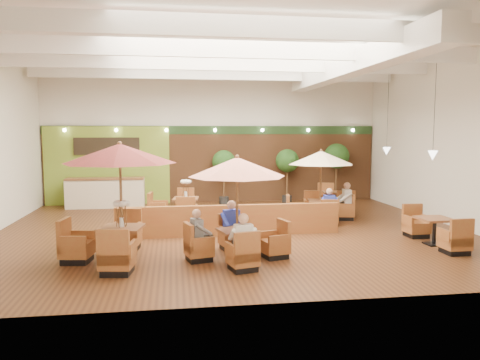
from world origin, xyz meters
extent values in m
plane|color=#381E0F|center=(0.00, 0.00, 0.00)|extent=(14.00, 14.00, 0.00)
cube|color=silver|center=(0.00, 6.00, 2.75)|extent=(14.00, 0.04, 5.50)
cube|color=silver|center=(0.00, -6.00, 2.75)|extent=(14.00, 0.04, 5.50)
cube|color=silver|center=(7.00, 0.00, 2.75)|extent=(0.04, 12.00, 5.50)
cube|color=white|center=(0.00, 0.00, 5.50)|extent=(14.00, 12.00, 0.04)
cube|color=brown|center=(0.00, 5.94, 1.60)|extent=(13.90, 0.10, 3.20)
cube|color=#1E3819|center=(0.00, 5.93, 3.05)|extent=(13.90, 0.12, 0.35)
cube|color=olive|center=(-4.40, 5.88, 1.60)|extent=(5.00, 0.08, 3.20)
cube|color=black|center=(-4.40, 5.80, 2.40)|extent=(2.60, 0.08, 0.70)
cube|color=white|center=(3.50, 0.00, 4.95)|extent=(0.60, 11.00, 0.60)
cube|color=white|center=(0.00, -4.00, 5.15)|extent=(13.60, 0.12, 0.45)
cube|color=white|center=(0.00, -1.30, 5.15)|extent=(13.60, 0.12, 0.45)
cube|color=white|center=(0.00, 1.30, 5.15)|extent=(13.60, 0.12, 0.45)
cube|color=white|center=(0.00, 4.00, 5.15)|extent=(13.60, 0.12, 0.45)
cylinder|color=black|center=(5.80, -1.00, 3.90)|extent=(0.01, 0.01, 3.20)
cone|color=white|center=(5.80, -1.00, 2.30)|extent=(0.28, 0.28, 0.28)
cylinder|color=black|center=(5.80, 2.00, 3.90)|extent=(0.01, 0.01, 3.20)
cone|color=white|center=(5.80, 2.00, 2.30)|extent=(0.28, 0.28, 0.28)
sphere|color=#FFEAC6|center=(-6.00, 5.70, 3.05)|extent=(0.14, 0.14, 0.14)
sphere|color=#FFEAC6|center=(-4.00, 5.70, 3.05)|extent=(0.14, 0.14, 0.14)
sphere|color=#FFEAC6|center=(-2.00, 5.70, 3.05)|extent=(0.14, 0.14, 0.14)
sphere|color=#FFEAC6|center=(0.00, 5.70, 3.05)|extent=(0.14, 0.14, 0.14)
sphere|color=#FFEAC6|center=(2.00, 5.70, 3.05)|extent=(0.14, 0.14, 0.14)
sphere|color=#FFEAC6|center=(4.00, 5.70, 3.05)|extent=(0.14, 0.14, 0.14)
sphere|color=#FFEAC6|center=(6.00, 5.70, 3.05)|extent=(0.14, 0.14, 0.14)
cube|color=beige|center=(-4.40, 5.10, 0.55)|extent=(3.00, 0.70, 1.10)
cube|color=brown|center=(-4.40, 5.10, 1.15)|extent=(3.00, 0.75, 0.06)
cube|color=brown|center=(-0.16, -0.58, 0.45)|extent=(6.47, 0.20, 0.90)
cube|color=brown|center=(-2.95, -2.83, 0.77)|extent=(1.04, 1.04, 0.06)
cylinder|color=black|center=(-2.95, -2.83, 0.40)|extent=(0.11, 0.11, 0.71)
cube|color=black|center=(-2.95, -2.83, 0.02)|extent=(0.55, 0.55, 0.04)
cube|color=brown|center=(-2.95, -3.85, 0.32)|extent=(0.76, 0.76, 0.34)
cube|color=brown|center=(-2.91, -4.12, 0.64)|extent=(0.67, 0.21, 0.75)
cube|color=brown|center=(-3.26, -3.80, 0.54)|extent=(0.17, 0.60, 0.30)
cube|color=brown|center=(-2.64, -3.90, 0.54)|extent=(0.17, 0.60, 0.30)
cube|color=black|center=(-2.95, -3.85, 0.08)|extent=(0.67, 0.67, 0.15)
cube|color=brown|center=(-2.95, -1.81, 0.32)|extent=(0.76, 0.76, 0.34)
cube|color=brown|center=(-2.99, -1.53, 0.64)|extent=(0.67, 0.21, 0.75)
cube|color=brown|center=(-2.64, -1.86, 0.54)|extent=(0.17, 0.60, 0.30)
cube|color=brown|center=(-3.26, -1.76, 0.54)|extent=(0.17, 0.60, 0.30)
cube|color=black|center=(-2.95, -1.81, 0.08)|extent=(0.67, 0.67, 0.15)
cube|color=brown|center=(-3.97, -2.83, 0.32)|extent=(0.76, 0.76, 0.34)
cube|color=brown|center=(-3.69, -2.79, 0.64)|extent=(0.21, 0.67, 0.75)
cube|color=brown|center=(-3.92, -2.52, 0.54)|extent=(0.60, 0.17, 0.30)
cube|color=brown|center=(-4.01, -3.14, 0.54)|extent=(0.60, 0.17, 0.30)
cube|color=black|center=(-3.97, -2.83, 0.08)|extent=(0.67, 0.67, 0.15)
cylinder|color=brown|center=(-2.95, -2.83, 1.34)|extent=(0.06, 0.06, 2.68)
cone|color=#5C1D1B|center=(-2.95, -2.83, 2.50)|extent=(2.58, 2.58, 0.45)
sphere|color=brown|center=(-2.95, -2.83, 2.73)|extent=(0.10, 0.10, 0.10)
cylinder|color=silver|center=(-2.95, -2.83, 0.91)|extent=(0.10, 0.10, 0.22)
cube|color=brown|center=(-0.28, -3.08, 0.68)|extent=(0.98, 0.98, 0.06)
cylinder|color=black|center=(-0.28, -3.08, 0.35)|extent=(0.09, 0.09, 0.62)
cube|color=black|center=(-0.28, -3.08, 0.02)|extent=(0.52, 0.52, 0.04)
cube|color=brown|center=(-0.28, -3.98, 0.28)|extent=(0.71, 0.71, 0.30)
cube|color=brown|center=(-0.34, -4.22, 0.57)|extent=(0.59, 0.24, 0.66)
cube|color=brown|center=(-0.55, -4.05, 0.47)|extent=(0.20, 0.52, 0.27)
cube|color=brown|center=(-0.02, -3.91, 0.47)|extent=(0.20, 0.52, 0.27)
cube|color=black|center=(-0.28, -3.98, 0.07)|extent=(0.63, 0.63, 0.13)
cube|color=brown|center=(-0.28, -2.18, 0.28)|extent=(0.71, 0.71, 0.30)
cube|color=brown|center=(-0.22, -1.94, 0.57)|extent=(0.59, 0.24, 0.66)
cube|color=brown|center=(-0.02, -2.11, 0.47)|extent=(0.20, 0.52, 0.27)
cube|color=brown|center=(-0.55, -2.25, 0.47)|extent=(0.20, 0.52, 0.27)
cube|color=black|center=(-0.28, -2.18, 0.07)|extent=(0.63, 0.63, 0.13)
cube|color=brown|center=(-1.18, -3.08, 0.28)|extent=(0.71, 0.71, 0.30)
cube|color=brown|center=(-0.94, -3.14, 0.57)|extent=(0.24, 0.59, 0.66)
cube|color=brown|center=(-1.25, -2.81, 0.47)|extent=(0.52, 0.20, 0.27)
cube|color=brown|center=(-1.11, -3.35, 0.47)|extent=(0.52, 0.20, 0.27)
cube|color=black|center=(-1.18, -3.08, 0.07)|extent=(0.63, 0.63, 0.13)
cube|color=brown|center=(0.62, -3.08, 0.28)|extent=(0.71, 0.71, 0.30)
cube|color=brown|center=(0.38, -3.02, 0.57)|extent=(0.24, 0.59, 0.66)
cube|color=brown|center=(0.68, -3.35, 0.47)|extent=(0.52, 0.20, 0.27)
cube|color=brown|center=(0.55, -2.81, 0.47)|extent=(0.52, 0.20, 0.27)
cube|color=black|center=(0.62, -3.08, 0.07)|extent=(0.63, 0.63, 0.13)
cylinder|color=brown|center=(-0.28, -3.08, 1.18)|extent=(0.06, 0.06, 2.37)
cone|color=#D97F68|center=(-0.28, -3.08, 2.19)|extent=(2.27, 2.27, 0.45)
sphere|color=brown|center=(-0.28, -3.08, 2.42)|extent=(0.10, 0.10, 0.10)
cube|color=brown|center=(3.16, 1.30, 0.66)|extent=(0.92, 0.92, 0.06)
cylinder|color=black|center=(3.16, 1.30, 0.34)|extent=(0.09, 0.09, 0.61)
cube|color=black|center=(3.16, 1.30, 0.02)|extent=(0.49, 0.49, 0.04)
cube|color=brown|center=(3.16, 0.43, 0.28)|extent=(0.67, 0.67, 0.30)
cube|color=brown|center=(3.20, 0.19, 0.55)|extent=(0.58, 0.20, 0.65)
cube|color=brown|center=(2.89, 0.48, 0.46)|extent=(0.17, 0.51, 0.26)
cube|color=brown|center=(3.42, 0.37, 0.46)|extent=(0.17, 0.51, 0.26)
cube|color=black|center=(3.16, 0.43, 0.06)|extent=(0.60, 0.60, 0.13)
cube|color=brown|center=(3.16, 2.18, 0.28)|extent=(0.67, 0.67, 0.30)
cube|color=brown|center=(3.11, 2.41, 0.55)|extent=(0.58, 0.20, 0.65)
cube|color=brown|center=(3.42, 2.13, 0.46)|extent=(0.17, 0.51, 0.26)
cube|color=brown|center=(2.89, 2.23, 0.46)|extent=(0.17, 0.51, 0.26)
cube|color=black|center=(3.16, 2.18, 0.06)|extent=(0.60, 0.60, 0.13)
cube|color=brown|center=(2.28, 1.30, 0.28)|extent=(0.67, 0.67, 0.30)
cube|color=brown|center=(2.51, 1.35, 0.55)|extent=(0.20, 0.58, 0.65)
cube|color=brown|center=(2.33, 1.57, 0.46)|extent=(0.51, 0.17, 0.26)
cube|color=brown|center=(2.23, 1.04, 0.46)|extent=(0.51, 0.17, 0.26)
cube|color=black|center=(2.28, 1.30, 0.06)|extent=(0.60, 0.60, 0.13)
cube|color=brown|center=(4.03, 1.30, 0.28)|extent=(0.67, 0.67, 0.30)
cube|color=brown|center=(3.80, 1.26, 0.55)|extent=(0.20, 0.58, 0.65)
cube|color=brown|center=(3.98, 1.04, 0.46)|extent=(0.51, 0.17, 0.26)
cube|color=brown|center=(4.09, 1.57, 0.46)|extent=(0.51, 0.17, 0.26)
cube|color=black|center=(4.03, 1.30, 0.06)|extent=(0.60, 0.60, 0.13)
cylinder|color=brown|center=(3.16, 1.30, 1.15)|extent=(0.06, 0.06, 2.31)
cone|color=beige|center=(3.16, 1.30, 2.13)|extent=(2.22, 2.22, 0.45)
sphere|color=brown|center=(3.16, 1.30, 2.36)|extent=(0.10, 0.10, 0.10)
cube|color=brown|center=(-1.34, 2.14, 0.71)|extent=(0.95, 0.95, 0.06)
cylinder|color=black|center=(-1.34, 2.14, 0.37)|extent=(0.10, 0.10, 0.66)
cube|color=black|center=(-1.34, 2.14, 0.02)|extent=(0.50, 0.50, 0.04)
cube|color=brown|center=(-1.34, 1.20, 0.30)|extent=(0.69, 0.69, 0.32)
cube|color=brown|center=(-1.30, 0.94, 0.60)|extent=(0.62, 0.18, 0.70)
cube|color=brown|center=(-1.62, 1.24, 0.50)|extent=(0.15, 0.55, 0.28)
cube|color=brown|center=(-1.05, 1.16, 0.50)|extent=(0.15, 0.55, 0.28)
cube|color=black|center=(-1.34, 1.20, 0.07)|extent=(0.61, 0.61, 0.14)
cube|color=brown|center=(-1.34, 3.08, 0.30)|extent=(0.69, 0.69, 0.32)
cube|color=brown|center=(-1.37, 3.34, 0.60)|extent=(0.62, 0.18, 0.70)
cube|color=brown|center=(-1.05, 3.05, 0.50)|extent=(0.15, 0.55, 0.28)
cube|color=brown|center=(-1.62, 3.12, 0.50)|extent=(0.15, 0.55, 0.28)
cube|color=black|center=(-1.34, 3.08, 0.07)|extent=(0.61, 0.61, 0.14)
cube|color=brown|center=(-2.28, 2.14, 0.30)|extent=(0.69, 0.69, 0.32)
cube|color=brown|center=(-2.02, 2.18, 0.60)|extent=(0.18, 0.62, 0.70)
cube|color=brown|center=(-2.24, 2.43, 0.50)|extent=(0.55, 0.15, 0.28)
cube|color=brown|center=(-2.32, 1.86, 0.50)|extent=(0.55, 0.15, 0.28)
cube|color=black|center=(-2.28, 2.14, 0.07)|extent=(0.61, 0.61, 0.14)
cylinder|color=silver|center=(-1.34, 2.14, 0.85)|extent=(0.10, 0.10, 0.22)
cube|color=brown|center=(5.09, -2.43, 0.70)|extent=(0.84, 0.84, 0.06)
cylinder|color=black|center=(5.09, -2.43, 0.36)|extent=(0.10, 0.10, 0.64)
cube|color=black|center=(5.09, -2.43, 0.02)|extent=(0.45, 0.45, 0.04)
cube|color=brown|center=(5.09, -3.35, 0.29)|extent=(0.62, 0.62, 0.31)
cube|color=brown|center=(5.09, -3.60, 0.58)|extent=(0.60, 0.11, 0.68)
cube|color=brown|center=(4.81, -3.36, 0.48)|extent=(0.09, 0.53, 0.27)
cube|color=brown|center=(5.37, -3.35, 0.48)|extent=(0.09, 0.53, 0.27)
cube|color=black|center=(5.09, -3.35, 0.07)|extent=(0.55, 0.55, 0.14)
cube|color=brown|center=(5.09, -1.51, 0.29)|extent=(0.62, 0.62, 0.31)
cube|color=brown|center=(5.10, -1.26, 0.58)|extent=(0.60, 0.11, 0.68)
cube|color=brown|center=(5.37, -1.50, 0.48)|extent=(0.09, 0.53, 0.27)
cube|color=brown|center=(4.81, -1.52, 0.48)|extent=(0.09, 0.53, 0.27)
cube|color=black|center=(5.09, -1.51, 0.07)|extent=(0.55, 0.55, 0.14)
cube|color=brown|center=(4.21, 2.81, 0.73)|extent=(0.99, 0.99, 0.06)
cylinder|color=black|center=(4.21, 2.81, 0.37)|extent=(0.10, 0.10, 0.67)
cube|color=black|center=(4.21, 2.81, 0.02)|extent=(0.52, 0.52, 0.04)
cube|color=brown|center=(4.21, 1.85, 0.30)|extent=(0.72, 0.72, 0.32)
cube|color=brown|center=(4.26, 1.59, 0.61)|extent=(0.64, 0.20, 0.71)
cube|color=brown|center=(3.92, 1.90, 0.51)|extent=(0.17, 0.56, 0.28)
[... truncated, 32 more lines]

